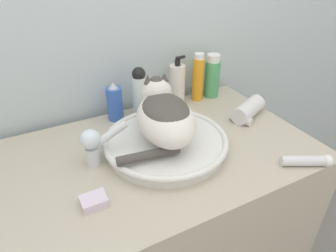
{
  "coord_description": "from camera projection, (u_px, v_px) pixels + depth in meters",
  "views": [
    {
      "loc": [
        -0.35,
        -0.4,
        1.44
      ],
      "look_at": [
        0.02,
        0.3,
        0.94
      ],
      "focal_mm": 32.0,
      "sensor_mm": 36.0,
      "label": 1
    }
  ],
  "objects": [
    {
      "name": "vanity_counter",
      "position": [
        161.0,
        234.0,
        1.21
      ],
      "size": [
        1.03,
        0.63,
        0.84
      ],
      "color": "#B2A893",
      "rests_on": "ground_plane"
    },
    {
      "name": "hair_dryer",
      "position": [
        248.0,
        110.0,
        1.16
      ],
      "size": [
        0.19,
        0.13,
        0.07
      ],
      "rotation": [
        0.0,
        0.0,
        0.4
      ],
      "color": "silver",
      "rests_on": "vanity_counter"
    },
    {
      "name": "soap_bar",
      "position": [
        94.0,
        201.0,
        0.78
      ],
      "size": [
        0.07,
        0.05,
        0.02
      ],
      "color": "silver",
      "rests_on": "vanity_counter"
    },
    {
      "name": "cat",
      "position": [
        164.0,
        114.0,
        0.95
      ],
      "size": [
        0.31,
        0.31,
        0.18
      ],
      "rotation": [
        0.0,
        0.0,
        1.38
      ],
      "color": "silver",
      "rests_on": "sink_basin"
    },
    {
      "name": "cream_tube",
      "position": [
        306.0,
        161.0,
        0.92
      ],
      "size": [
        0.15,
        0.1,
        0.04
      ],
      "rotation": [
        0.0,
        0.0,
        -0.48
      ],
      "color": "silver",
      "rests_on": "vanity_counter"
    },
    {
      "name": "shampoo_bottle_tall",
      "position": [
        198.0,
        78.0,
        1.26
      ],
      "size": [
        0.05,
        0.05,
        0.2
      ],
      "color": "orange",
      "rests_on": "vanity_counter"
    },
    {
      "name": "spray_bottle_trigger",
      "position": [
        115.0,
        103.0,
        1.13
      ],
      "size": [
        0.06,
        0.06,
        0.15
      ],
      "color": "#335BB7",
      "rests_on": "vanity_counter"
    },
    {
      "name": "sink_basin",
      "position": [
        166.0,
        142.0,
        0.99
      ],
      "size": [
        0.41,
        0.41,
        0.05
      ],
      "color": "silver",
      "rests_on": "vanity_counter"
    },
    {
      "name": "lotion_bottle_white",
      "position": [
        140.0,
        91.0,
        1.16
      ],
      "size": [
        0.06,
        0.06,
        0.19
      ],
      "color": "silver",
      "rests_on": "vanity_counter"
    },
    {
      "name": "mouthwash_bottle",
      "position": [
        212.0,
        77.0,
        1.3
      ],
      "size": [
        0.07,
        0.07,
        0.19
      ],
      "color": "#4CA366",
      "rests_on": "vanity_counter"
    },
    {
      "name": "faucet",
      "position": [
        94.0,
        143.0,
        0.9
      ],
      "size": [
        0.15,
        0.06,
        0.14
      ],
      "rotation": [
        0.0,
        0.0,
        -0.13
      ],
      "color": "silver",
      "rests_on": "vanity_counter"
    },
    {
      "name": "wall_back",
      "position": [
        113.0,
        17.0,
        1.08
      ],
      "size": [
        8.0,
        0.05,
        2.4
      ],
      "color": "silver",
      "rests_on": "ground_plane"
    },
    {
      "name": "soap_pump_bottle",
      "position": [
        177.0,
        85.0,
        1.23
      ],
      "size": [
        0.06,
        0.06,
        0.21
      ],
      "color": "silver",
      "rests_on": "vanity_counter"
    }
  ]
}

